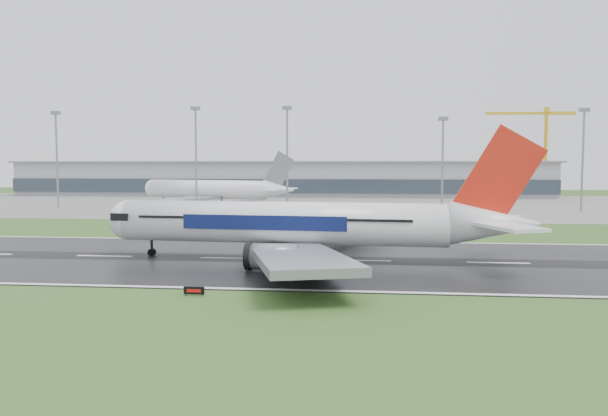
# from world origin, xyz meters

# --- Properties ---
(ground) EXTENTS (520.00, 520.00, 0.00)m
(ground) POSITION_xyz_m (0.00, 0.00, 0.00)
(ground) COLOR #2C511D
(ground) RESTS_ON ground
(runway) EXTENTS (400.00, 45.00, 0.10)m
(runway) POSITION_xyz_m (0.00, 0.00, 0.05)
(runway) COLOR black
(runway) RESTS_ON ground
(apron) EXTENTS (400.00, 130.00, 0.08)m
(apron) POSITION_xyz_m (0.00, 125.00, 0.04)
(apron) COLOR slate
(apron) RESTS_ON ground
(terminal) EXTENTS (240.00, 36.00, 15.00)m
(terminal) POSITION_xyz_m (0.00, 185.00, 7.50)
(terminal) COLOR gray
(terminal) RESTS_ON ground
(main_airliner) EXTENTS (68.66, 65.84, 18.97)m
(main_airliner) POSITION_xyz_m (32.74, -0.95, 9.58)
(main_airliner) COLOR white
(main_airliner) RESTS_ON runway
(parked_airliner) EXTENTS (76.81, 74.19, 18.01)m
(parked_airliner) POSITION_xyz_m (-12.88, 114.02, 9.08)
(parked_airliner) COLOR white
(parked_airliner) RESTS_ON apron
(tower_crane) EXTENTS (41.35, 5.48, 41.05)m
(tower_crane) POSITION_xyz_m (123.09, 200.00, 20.52)
(tower_crane) COLOR gold
(tower_crane) RESTS_ON ground
(runway_sign) EXTENTS (2.27, 0.96, 1.04)m
(runway_sign) POSITION_xyz_m (22.08, -25.59, 0.52)
(runway_sign) COLOR black
(runway_sign) RESTS_ON ground
(floodmast_1) EXTENTS (0.64, 0.64, 30.84)m
(floodmast_1) POSITION_xyz_m (-62.23, 100.00, 15.42)
(floodmast_1) COLOR gray
(floodmast_1) RESTS_ON ground
(floodmast_2) EXTENTS (0.64, 0.64, 31.81)m
(floodmast_2) POSITION_xyz_m (-14.63, 100.00, 15.91)
(floodmast_2) COLOR gray
(floodmast_2) RESTS_ON ground
(floodmast_3) EXTENTS (0.64, 0.64, 31.65)m
(floodmast_3) POSITION_xyz_m (15.23, 100.00, 15.82)
(floodmast_3) COLOR gray
(floodmast_3) RESTS_ON ground
(floodmast_4) EXTENTS (0.64, 0.64, 27.89)m
(floodmast_4) POSITION_xyz_m (63.90, 100.00, 13.94)
(floodmast_4) COLOR gray
(floodmast_4) RESTS_ON ground
(floodmast_5) EXTENTS (0.64, 0.64, 30.18)m
(floodmast_5) POSITION_xyz_m (105.56, 100.00, 15.09)
(floodmast_5) COLOR gray
(floodmast_5) RESTS_ON ground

